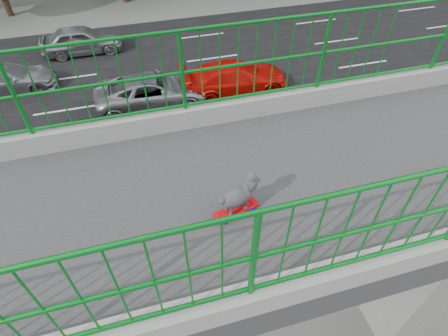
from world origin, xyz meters
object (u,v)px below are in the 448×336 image
at_px(poodle, 239,195).
at_px(car_0, 85,206).
at_px(car_6, 83,145).
at_px(car_4, 82,40).
at_px(car_3, 7,79).
at_px(car_7, 235,78).
at_px(skateboard, 236,210).
at_px(car_2, 152,91).

height_order(poodle, car_0, poodle).
relative_size(car_0, car_6, 0.73).
bearing_deg(car_4, car_3, 131.34).
xyz_separation_m(poodle, car_7, (-12.72, 3.99, -6.53)).
xyz_separation_m(skateboard, poodle, (-0.01, 0.03, 0.25)).
xyz_separation_m(car_2, car_4, (-6.40, -3.21, 0.02)).
distance_m(car_3, car_4, 4.85).
bearing_deg(car_3, car_0, -159.02).
distance_m(poodle, car_4, 20.48).
xyz_separation_m(poodle, car_3, (-15.92, -6.95, -6.63)).
bearing_deg(car_0, car_6, -179.52).
distance_m(skateboard, car_6, 11.86).
relative_size(car_2, car_4, 1.19).
height_order(poodle, car_7, poodle).
height_order(poodle, car_4, poodle).
xyz_separation_m(skateboard, car_3, (-15.93, -6.92, -6.38)).
bearing_deg(car_2, skateboard, -179.68).
bearing_deg(car_7, car_4, 48.76).
distance_m(car_3, car_7, 11.40).
height_order(car_0, car_4, car_4).
relative_size(car_2, car_7, 1.00).
xyz_separation_m(poodle, car_6, (-9.52, -3.30, -6.51)).
height_order(poodle, car_3, poodle).
height_order(skateboard, car_6, skateboard).
bearing_deg(skateboard, car_7, 147.46).
relative_size(car_3, car_4, 1.03).
xyz_separation_m(skateboard, car_7, (-12.73, 4.02, -6.28)).
relative_size(poodle, car_2, 0.09).
relative_size(car_3, car_6, 0.81).
relative_size(poodle, car_0, 0.12).
xyz_separation_m(car_3, car_6, (6.40, 3.65, 0.12)).
xyz_separation_m(car_2, car_6, (3.20, -3.20, 0.05)).
distance_m(car_0, car_2, 7.14).
height_order(car_3, car_7, car_7).
bearing_deg(skateboard, car_6, -176.09).
bearing_deg(poodle, car_0, -167.69).
bearing_deg(car_0, car_7, 131.41).
xyz_separation_m(poodle, car_4, (-19.12, -3.31, -6.53)).
relative_size(skateboard, car_2, 0.10).
bearing_deg(car_6, car_7, 113.71).
bearing_deg(poodle, car_3, -171.45).
distance_m(car_4, car_6, 9.60).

